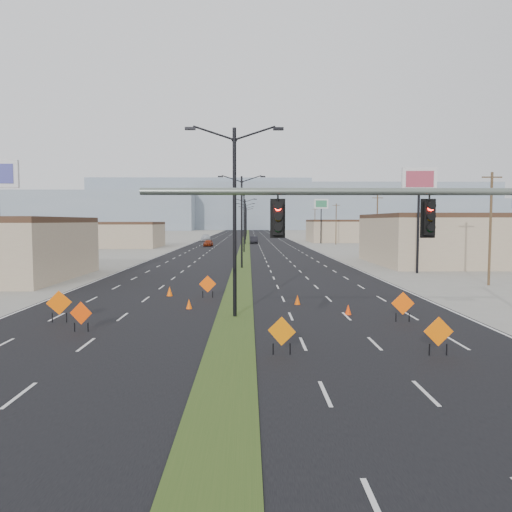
{
  "coord_description": "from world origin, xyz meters",
  "views": [
    {
      "loc": [
        0.73,
        -14.42,
        5.13
      ],
      "look_at": [
        1.15,
        13.14,
        3.2
      ],
      "focal_mm": 35.0,
      "sensor_mm": 36.0,
      "label": 1
    }
  ],
  "objects_px": {
    "cone_0": "(189,304)",
    "cone_2": "(348,310)",
    "signal_mast": "(484,231)",
    "streetlight_6": "(247,220)",
    "construction_sign_0": "(81,314)",
    "construction_sign_2": "(208,285)",
    "construction_sign_1": "(59,304)",
    "pole_sign_east_near": "(419,187)",
    "car_left": "(208,243)",
    "streetlight_0": "(235,216)",
    "streetlight_4": "(246,220)",
    "cone_1": "(297,300)",
    "construction_sign_5": "(403,304)",
    "streetlight_3": "(245,220)",
    "car_far": "(206,238)",
    "car_mid": "(254,240)",
    "construction_sign_4": "(438,333)",
    "streetlight_1": "(242,219)",
    "streetlight_2": "(244,219)",
    "streetlight_5": "(246,220)",
    "cone_3": "(170,291)",
    "pole_sign_east_far": "(321,207)"
  },
  "relations": [
    {
      "from": "car_mid",
      "to": "pole_sign_east_near",
      "type": "xyz_separation_m",
      "value": [
        15.4,
        -66.13,
        7.68
      ]
    },
    {
      "from": "signal_mast",
      "to": "streetlight_2",
      "type": "height_order",
      "value": "streetlight_2"
    },
    {
      "from": "streetlight_6",
      "to": "signal_mast",
      "type": "bearing_deg",
      "value": -87.25
    },
    {
      "from": "signal_mast",
      "to": "cone_0",
      "type": "bearing_deg",
      "value": 132.2
    },
    {
      "from": "streetlight_2",
      "to": "construction_sign_2",
      "type": "xyz_separation_m",
      "value": [
        -2.0,
        -49.32,
        -4.54
      ]
    },
    {
      "from": "streetlight_2",
      "to": "cone_1",
      "type": "bearing_deg",
      "value": -85.9
    },
    {
      "from": "signal_mast",
      "to": "cone_2",
      "type": "relative_size",
      "value": 27.62
    },
    {
      "from": "signal_mast",
      "to": "pole_sign_east_near",
      "type": "xyz_separation_m",
      "value": [
        8.85,
        32.31,
        3.7
      ]
    },
    {
      "from": "construction_sign_1",
      "to": "pole_sign_east_far",
      "type": "xyz_separation_m",
      "value": [
        26.28,
        89.58,
        7.42
      ]
    },
    {
      "from": "streetlight_4",
      "to": "cone_0",
      "type": "distance_m",
      "value": 109.69
    },
    {
      "from": "construction_sign_2",
      "to": "cone_2",
      "type": "relative_size",
      "value": 2.56
    },
    {
      "from": "construction_sign_0",
      "to": "car_left",
      "type": "bearing_deg",
      "value": 98.3
    },
    {
      "from": "construction_sign_0",
      "to": "cone_0",
      "type": "bearing_deg",
      "value": 62.29
    },
    {
      "from": "construction_sign_0",
      "to": "cone_2",
      "type": "distance_m",
      "value": 13.82
    },
    {
      "from": "cone_0",
      "to": "cone_2",
      "type": "relative_size",
      "value": 1.02
    },
    {
      "from": "cone_1",
      "to": "pole_sign_east_far",
      "type": "distance_m",
      "value": 85.84
    },
    {
      "from": "car_left",
      "to": "cone_2",
      "type": "relative_size",
      "value": 6.88
    },
    {
      "from": "construction_sign_0",
      "to": "construction_sign_2",
      "type": "bearing_deg",
      "value": 71.7
    },
    {
      "from": "streetlight_2",
      "to": "construction_sign_1",
      "type": "relative_size",
      "value": 6.11
    },
    {
      "from": "car_left",
      "to": "construction_sign_1",
      "type": "bearing_deg",
      "value": -86.78
    },
    {
      "from": "car_far",
      "to": "cone_0",
      "type": "height_order",
      "value": "car_far"
    },
    {
      "from": "signal_mast",
      "to": "car_left",
      "type": "height_order",
      "value": "signal_mast"
    },
    {
      "from": "cone_2",
      "to": "streetlight_3",
      "type": "bearing_deg",
      "value": 94.24
    },
    {
      "from": "streetlight_1",
      "to": "car_left",
      "type": "distance_m",
      "value": 47.77
    },
    {
      "from": "signal_mast",
      "to": "construction_sign_1",
      "type": "bearing_deg",
      "value": 153.6
    },
    {
      "from": "streetlight_3",
      "to": "construction_sign_4",
      "type": "height_order",
      "value": "streetlight_3"
    },
    {
      "from": "signal_mast",
      "to": "streetlight_6",
      "type": "distance_m",
      "value": 178.21
    },
    {
      "from": "streetlight_4",
      "to": "streetlight_5",
      "type": "distance_m",
      "value": 28.0
    },
    {
      "from": "streetlight_1",
      "to": "construction_sign_5",
      "type": "bearing_deg",
      "value": -73.81
    },
    {
      "from": "car_mid",
      "to": "cone_3",
      "type": "xyz_separation_m",
      "value": [
        -6.67,
        -80.95,
        -0.47
      ]
    },
    {
      "from": "pole_sign_east_near",
      "to": "cone_3",
      "type": "bearing_deg",
      "value": -144.79
    },
    {
      "from": "construction_sign_1",
      "to": "construction_sign_2",
      "type": "height_order",
      "value": "construction_sign_1"
    },
    {
      "from": "car_mid",
      "to": "construction_sign_4",
      "type": "bearing_deg",
      "value": -87.19
    },
    {
      "from": "streetlight_1",
      "to": "cone_0",
      "type": "bearing_deg",
      "value": -96.14
    },
    {
      "from": "signal_mast",
      "to": "construction_sign_5",
      "type": "distance_m",
      "value": 9.35
    },
    {
      "from": "streetlight_1",
      "to": "construction_sign_4",
      "type": "relative_size",
      "value": 6.63
    },
    {
      "from": "construction_sign_1",
      "to": "pole_sign_east_near",
      "type": "xyz_separation_m",
      "value": [
        26.24,
        23.68,
        7.53
      ]
    },
    {
      "from": "streetlight_2",
      "to": "construction_sign_4",
      "type": "relative_size",
      "value": 6.63
    },
    {
      "from": "streetlight_4",
      "to": "cone_1",
      "type": "height_order",
      "value": "streetlight_4"
    },
    {
      "from": "streetlight_3",
      "to": "construction_sign_5",
      "type": "distance_m",
      "value": 86.04
    },
    {
      "from": "construction_sign_5",
      "to": "cone_1",
      "type": "xyz_separation_m",
      "value": [
        -4.83,
        5.36,
        -0.6
      ]
    },
    {
      "from": "signal_mast",
      "to": "car_mid",
      "type": "bearing_deg",
      "value": 93.81
    },
    {
      "from": "streetlight_3",
      "to": "construction_sign_0",
      "type": "bearing_deg",
      "value": -94.59
    },
    {
      "from": "streetlight_3",
      "to": "pole_sign_east_near",
      "type": "xyz_separation_m",
      "value": [
        17.4,
        -61.69,
        3.07
      ]
    },
    {
      "from": "streetlight_0",
      "to": "construction_sign_1",
      "type": "height_order",
      "value": "streetlight_0"
    },
    {
      "from": "construction_sign_2",
      "to": "cone_0",
      "type": "height_order",
      "value": "construction_sign_2"
    },
    {
      "from": "streetlight_1",
      "to": "construction_sign_0",
      "type": "relative_size",
      "value": 7.08
    },
    {
      "from": "car_far",
      "to": "streetlight_5",
      "type": "bearing_deg",
      "value": 72.34
    },
    {
      "from": "streetlight_3",
      "to": "construction_sign_0",
      "type": "xyz_separation_m",
      "value": [
        -7.03,
        -87.49,
        -4.59
      ]
    },
    {
      "from": "car_far",
      "to": "pole_sign_east_near",
      "type": "relative_size",
      "value": 0.54
    }
  ]
}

